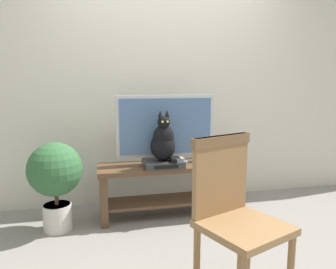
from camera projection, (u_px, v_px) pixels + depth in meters
ground_plane at (191, 242)px, 2.63m from camera, size 12.00×12.00×0.00m
back_wall at (163, 72)px, 3.46m from camera, size 7.00×0.12×2.80m
tv_stand at (167, 180)px, 3.13m from camera, size 1.31×0.41×0.51m
tv at (166, 128)px, 3.10m from camera, size 0.95×0.20×0.66m
media_box at (163, 163)px, 3.03m from camera, size 0.37×0.29×0.06m
cat at (163, 142)px, 2.98m from camera, size 0.23×0.28×0.47m
wooden_chair at (233, 209)px, 1.84m from camera, size 0.55×0.55×0.98m
book_stack at (218, 156)px, 3.19m from camera, size 0.24×0.21×0.14m
potted_plant at (55, 176)px, 2.77m from camera, size 0.46×0.46×0.78m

